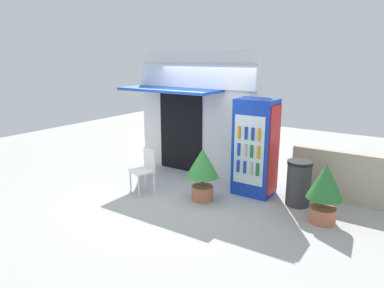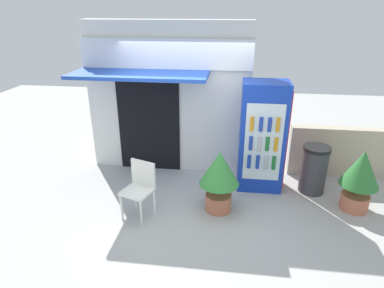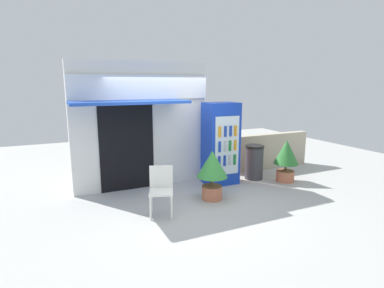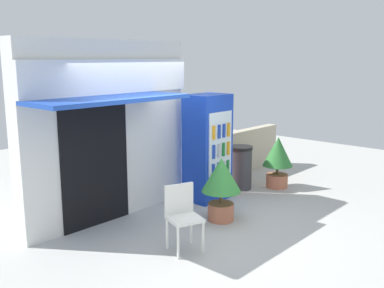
% 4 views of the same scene
% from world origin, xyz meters
% --- Properties ---
extents(ground, '(16.00, 16.00, 0.00)m').
position_xyz_m(ground, '(0.00, 0.00, 0.00)').
color(ground, '#B2B2AD').
extents(storefront_building, '(3.09, 1.22, 2.85)m').
position_xyz_m(storefront_building, '(-0.46, 1.43, 1.47)').
color(storefront_building, silver).
rests_on(storefront_building, ground).
extents(drink_cooler, '(0.79, 0.63, 1.93)m').
position_xyz_m(drink_cooler, '(1.33, 0.84, 0.97)').
color(drink_cooler, '#1438B2').
rests_on(drink_cooler, ground).
extents(plastic_chair, '(0.54, 0.53, 0.89)m').
position_xyz_m(plastic_chair, '(-0.56, -0.30, 0.52)').
color(plastic_chair, white).
rests_on(plastic_chair, ground).
extents(potted_plant_near_shop, '(0.63, 0.63, 1.03)m').
position_xyz_m(potted_plant_near_shop, '(0.64, -0.02, 0.64)').
color(potted_plant_near_shop, '#BC6B4C').
rests_on(potted_plant_near_shop, ground).
extents(potted_plant_curbside, '(0.60, 0.60, 1.03)m').
position_xyz_m(potted_plant_curbside, '(2.84, 0.29, 0.62)').
color(potted_plant_curbside, '#BC6B4C').
rests_on(potted_plant_curbside, ground).
extents(trash_bin, '(0.47, 0.47, 0.86)m').
position_xyz_m(trash_bin, '(2.26, 0.78, 0.43)').
color(trash_bin, '#38383D').
rests_on(trash_bin, ground).
extents(stone_boundary_wall, '(2.60, 0.22, 0.97)m').
position_xyz_m(stone_boundary_wall, '(3.22, 1.47, 0.49)').
color(stone_boundary_wall, '#B7AD93').
rests_on(stone_boundary_wall, ground).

